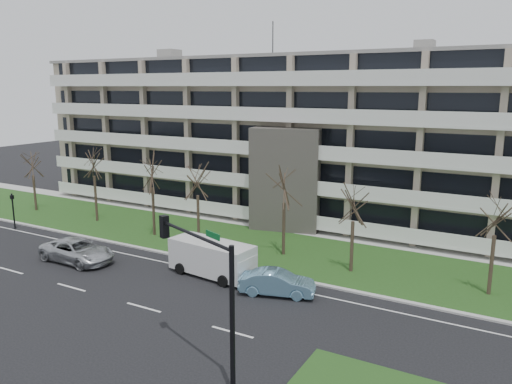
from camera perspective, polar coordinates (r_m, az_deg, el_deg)
The scene contains 18 objects.
ground at distance 30.10m, azimuth -12.71°, elevation -12.75°, with size 160.00×160.00×0.00m, color black.
grass_verge at distance 39.95m, azimuth -0.13°, elevation -6.14°, with size 90.00×10.00×0.06m, color #214416.
curb at distance 35.91m, azimuth -4.10°, elevation -8.23°, with size 90.00×0.35×0.12m, color #B2B2AD.
sidewalk at distance 44.61m, azimuth 3.35°, elevation -4.20°, with size 90.00×2.00×0.08m, color #B2B2AD.
lane_edge_line at distance 34.77m, azimuth -5.47°, elevation -9.05°, with size 90.00×0.12×0.01m, color white.
apartment_building at distance 49.32m, azimuth 6.95°, elevation 6.25°, with size 60.50×15.10×18.75m.
silver_pickup at distance 38.53m, azimuth -19.76°, elevation -6.34°, with size 2.69×5.83×1.62m, color #BABDC2.
blue_sedan at distance 30.82m, azimuth 2.44°, elevation -10.33°, with size 1.60×4.59×1.51m, color #80BCDE.
white_van at distance 33.64m, azimuth -4.97°, elevation -7.26°, with size 6.20×2.98×2.32m.
traffic_signal at distance 21.55m, azimuth -5.76°, elevation -10.23°, with size 5.39×2.40×6.66m.
pedestrian_signal at distance 48.79m, azimuth -26.03°, elevation -1.52°, with size 0.35×0.29×3.29m.
tree_0 at distance 54.93m, azimuth -24.25°, elevation 3.21°, with size 3.28×3.28×6.55m.
tree_1 at distance 48.28m, azimuth -18.13°, elevation 3.73°, with size 3.88×3.88×7.75m.
tree_2 at distance 42.33m, azimuth -11.83°, elevation 2.61°, with size 3.70×3.70×7.40m.
tree_3 at distance 39.96m, azimuth -6.73°, elevation 1.72°, with size 3.47×3.47×6.94m.
tree_4 at distance 36.52m, azimuth 3.25°, elevation 1.15°, with size 3.61×3.61×7.21m.
tree_5 at distance 33.80m, azimuth 11.11°, elevation -1.06°, with size 3.19×3.19×6.38m.
tree_6 at distance 32.59m, azimuth 25.82°, elevation -2.04°, with size 3.36×3.36×6.73m.
Camera 1 is at (18.67, -20.08, 12.42)m, focal length 35.00 mm.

